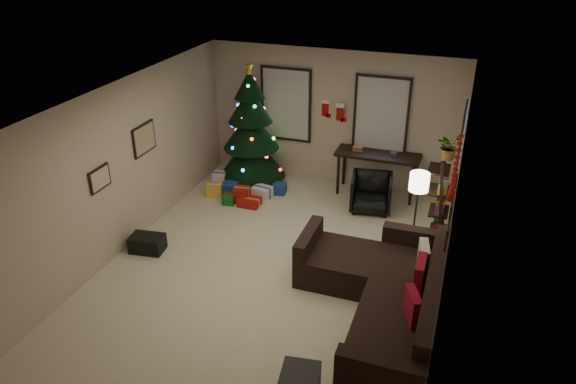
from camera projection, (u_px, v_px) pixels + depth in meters
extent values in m
plane|color=beige|center=(269.00, 275.00, 8.15)|extent=(7.00, 7.00, 0.00)
plane|color=white|center=(265.00, 104.00, 6.92)|extent=(7.00, 7.00, 0.00)
plane|color=#C1AD93|center=(332.00, 119.00, 10.47)|extent=(5.00, 0.00, 5.00)
plane|color=#C1AD93|center=(118.00, 374.00, 4.59)|extent=(5.00, 0.00, 5.00)
plane|color=#C1AD93|center=(117.00, 172.00, 8.27)|extent=(0.00, 7.00, 7.00)
plane|color=#C1AD93|center=(450.00, 227.00, 6.79)|extent=(0.00, 7.00, 7.00)
cube|color=#728CB2|center=(286.00, 104.00, 10.64)|extent=(0.94, 0.02, 1.35)
cube|color=beige|center=(286.00, 104.00, 10.64)|extent=(0.94, 0.03, 1.35)
cube|color=#728CB2|center=(381.00, 115.00, 10.08)|extent=(0.94, 0.02, 1.35)
cube|color=beige|center=(381.00, 115.00, 10.08)|extent=(0.94, 0.03, 1.35)
cube|color=#728CB2|center=(462.00, 144.00, 8.88)|extent=(0.05, 0.27, 1.17)
cube|color=beige|center=(462.00, 144.00, 8.88)|extent=(0.05, 0.45, 1.17)
cylinder|color=black|center=(252.00, 174.00, 11.02)|extent=(0.10, 0.10, 0.30)
cone|color=black|center=(252.00, 154.00, 10.82)|extent=(1.35, 1.35, 0.94)
cone|color=black|center=(251.00, 129.00, 10.57)|extent=(1.11, 1.11, 0.79)
cone|color=black|center=(250.00, 104.00, 10.34)|extent=(0.87, 0.87, 0.70)
cone|color=black|center=(249.00, 84.00, 10.16)|extent=(0.60, 0.60, 0.55)
cylinder|color=maroon|center=(253.00, 180.00, 11.08)|extent=(1.09, 1.09, 0.04)
cube|color=silver|center=(262.00, 192.00, 10.38)|extent=(0.35, 0.28, 0.22)
cube|color=maroon|center=(242.00, 195.00, 10.20)|extent=(0.28, 0.25, 0.30)
cube|color=navy|center=(280.00, 188.00, 10.57)|extent=(0.25, 0.30, 0.18)
cube|color=gold|center=(214.00, 190.00, 10.43)|extent=(0.30, 0.22, 0.25)
cube|color=#14591E|center=(229.00, 199.00, 10.16)|extent=(0.22, 0.22, 0.20)
cube|color=silver|center=(220.00, 179.00, 10.83)|extent=(0.26, 0.26, 0.28)
cube|color=maroon|center=(249.00, 202.00, 10.09)|extent=(0.40, 0.30, 0.15)
cube|color=navy|center=(230.00, 189.00, 10.49)|extent=(0.31, 0.27, 0.24)
cube|color=gold|center=(227.00, 173.00, 11.13)|extent=(0.22, 0.29, 0.24)
cube|color=black|center=(399.00, 313.00, 7.01)|extent=(0.98, 2.61, 0.46)
cube|color=black|center=(433.00, 291.00, 6.69)|extent=(0.20, 2.61, 0.46)
cube|color=black|center=(379.00, 384.00, 5.78)|extent=(0.98, 0.20, 0.72)
cube|color=black|center=(414.00, 249.00, 8.13)|extent=(0.98, 0.20, 0.72)
cube|color=black|center=(343.00, 266.00, 7.98)|extent=(0.92, 0.98, 0.46)
cube|color=black|center=(308.00, 251.00, 8.08)|extent=(0.18, 0.98, 0.72)
cube|color=maroon|center=(412.00, 307.00, 6.49)|extent=(0.26, 0.43, 0.41)
cube|color=maroon|center=(419.00, 275.00, 7.07)|extent=(0.12, 0.45, 0.45)
cube|color=beige|center=(423.00, 258.00, 7.45)|extent=(0.20, 0.43, 0.42)
cube|color=black|center=(378.00, 155.00, 10.18)|extent=(1.60, 0.57, 0.06)
cylinder|color=black|center=(338.00, 175.00, 10.39)|extent=(0.06, 0.06, 0.80)
cylinder|color=black|center=(344.00, 166.00, 10.78)|extent=(0.06, 0.06, 0.80)
cylinder|color=black|center=(411.00, 186.00, 9.98)|extent=(0.06, 0.06, 0.80)
cylinder|color=black|center=(415.00, 176.00, 10.36)|extent=(0.06, 0.06, 0.80)
imported|color=black|center=(371.00, 193.00, 9.85)|extent=(0.76, 0.72, 0.69)
cube|color=black|center=(441.00, 210.00, 8.30)|extent=(0.05, 0.05, 1.62)
cube|color=black|center=(443.00, 198.00, 8.66)|extent=(0.05, 0.05, 1.62)
cube|color=black|center=(436.00, 230.00, 8.71)|extent=(0.30, 0.45, 0.03)
cube|color=black|center=(439.00, 211.00, 8.55)|extent=(0.30, 0.45, 0.03)
cube|color=black|center=(442.00, 191.00, 8.38)|extent=(0.30, 0.45, 0.03)
cube|color=black|center=(445.00, 170.00, 8.22)|extent=(0.30, 0.45, 0.03)
imported|color=#4C4C4C|center=(450.00, 142.00, 8.05)|extent=(0.65, 0.66, 0.55)
cylinder|color=black|center=(411.00, 252.00, 8.70)|extent=(0.25, 0.25, 0.03)
cylinder|color=black|center=(415.00, 219.00, 8.42)|extent=(0.03, 0.03, 1.19)
cylinder|color=white|center=(419.00, 182.00, 8.12)|extent=(0.30, 0.30, 0.28)
cube|color=black|center=(144.00, 139.00, 8.81)|extent=(0.04, 0.60, 0.50)
cube|color=tan|center=(144.00, 139.00, 8.81)|extent=(0.01, 0.54, 0.45)
cube|color=black|center=(100.00, 179.00, 7.87)|extent=(0.04, 0.45, 0.35)
cube|color=#C1AD93|center=(100.00, 179.00, 7.87)|extent=(0.01, 0.41, 0.31)
cube|color=black|center=(447.00, 237.00, 6.20)|extent=(0.03, 0.22, 0.28)
cube|color=black|center=(451.00, 211.00, 6.43)|extent=(0.03, 0.18, 0.22)
cube|color=black|center=(448.00, 233.00, 6.57)|extent=(0.03, 0.20, 0.16)
cube|color=black|center=(452.00, 207.00, 6.78)|extent=(0.03, 0.26, 0.20)
cube|color=black|center=(453.00, 202.00, 7.12)|extent=(0.03, 0.18, 0.24)
cube|color=black|center=(456.00, 181.00, 6.98)|extent=(0.03, 0.16, 0.16)
cube|color=#990F0C|center=(326.00, 109.00, 10.45)|extent=(0.14, 0.04, 0.30)
cube|color=white|center=(326.00, 101.00, 10.38)|extent=(0.16, 0.05, 0.08)
cube|color=#990F0C|center=(329.00, 115.00, 10.49)|extent=(0.10, 0.04, 0.08)
cube|color=#990F0C|center=(340.00, 113.00, 10.24)|extent=(0.14, 0.04, 0.30)
cube|color=white|center=(340.00, 105.00, 10.17)|extent=(0.16, 0.05, 0.08)
cube|color=#990F0C|center=(343.00, 120.00, 10.28)|extent=(0.10, 0.04, 0.08)
cube|color=black|center=(147.00, 243.00, 8.70)|extent=(0.58, 0.42, 0.27)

